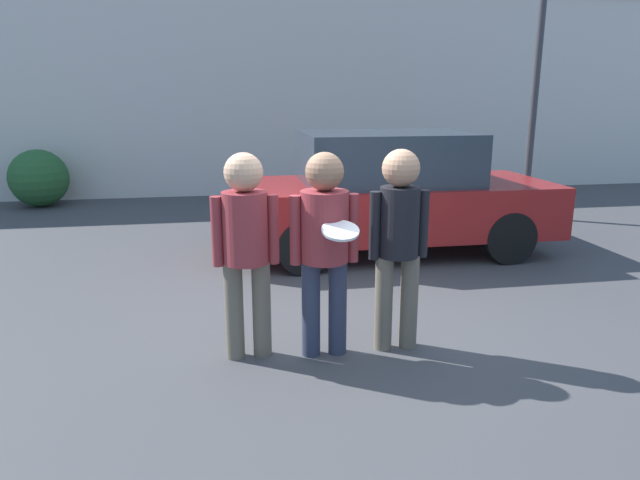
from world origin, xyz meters
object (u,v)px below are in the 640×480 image
(person_right, at_px, (399,234))
(shrub, at_px, (39,178))
(person_middle_with_frisbee, at_px, (325,237))
(person_left, at_px, (246,239))
(parked_car_near, at_px, (390,194))

(person_right, distance_m, shrub, 8.71)
(person_middle_with_frisbee, xyz_separation_m, shrub, (-4.19, 7.27, -0.45))
(person_left, distance_m, parked_car_near, 3.58)
(parked_car_near, height_order, shrub, parked_car_near)
(person_left, xyz_separation_m, person_middle_with_frisbee, (0.62, -0.06, 0.01))
(parked_car_near, relative_size, shrub, 3.88)
(person_middle_with_frisbee, height_order, person_right, person_right)
(person_right, xyz_separation_m, shrub, (-4.80, 7.25, -0.44))
(person_right, bearing_deg, person_left, 178.03)
(person_left, bearing_deg, shrub, 116.36)
(person_right, bearing_deg, parked_car_near, 74.44)
(person_right, height_order, shrub, person_right)
(parked_car_near, bearing_deg, shrub, 142.75)
(parked_car_near, xyz_separation_m, shrub, (-5.63, 4.28, -0.25))
(person_left, xyz_separation_m, shrub, (-3.57, 7.21, -0.45))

